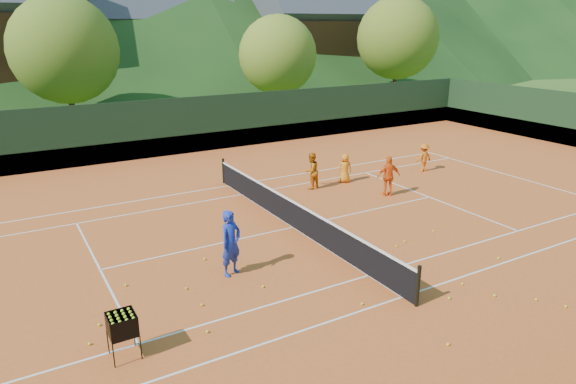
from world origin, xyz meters
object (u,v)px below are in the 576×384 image
student_b (389,176)px  ball_hopper (122,325)px  chalet_right (313,39)px  tennis_net (293,214)px  chalet_mid (160,43)px  student_a (311,171)px  student_c (345,168)px  student_d (424,157)px  coach (231,243)px

student_b → ball_hopper: student_b is taller
chalet_right → tennis_net: bearing=-123.7°
chalet_mid → chalet_right: chalet_right is taller
student_a → student_c: size_ratio=1.22×
student_d → ball_hopper: (-15.66, -7.40, 0.08)m
student_b → tennis_net: (-5.07, -1.01, -0.32)m
tennis_net → chalet_right: 36.37m
coach → student_d: coach is taller
chalet_mid → ball_hopper: bearing=-108.3°
coach → chalet_mid: bearing=53.5°
ball_hopper → student_b: bearing=24.7°
student_a → ball_hopper: bearing=19.5°
ball_hopper → chalet_right: chalet_right is taller
coach → chalet_mid: chalet_mid is taller
student_b → student_d: student_b is taller
coach → tennis_net: (3.25, 2.12, -0.44)m
coach → student_d: size_ratio=1.42×
coach → chalet_right: size_ratio=0.16×
ball_hopper → tennis_net: bearing=33.2°
chalet_right → student_b: bearing=-117.3°
chalet_mid → chalet_right: (14.00, -4.00, 0.27)m
ball_hopper → chalet_mid: (12.74, 38.41, 4.22)m
student_a → chalet_right: size_ratio=0.13×
student_b → student_c: (-0.42, 2.38, -0.18)m
chalet_right → ball_hopper: bearing=-127.8°
student_d → chalet_right: (11.08, 27.01, 4.57)m
student_b → student_c: size_ratio=1.29×
coach → student_c: (7.90, 5.51, -0.30)m
student_b → chalet_right: 32.90m
student_b → ball_hopper: 12.99m
coach → student_b: coach is taller
coach → student_b: (8.32, 3.13, -0.12)m
tennis_net → chalet_mid: chalet_mid is taller
student_d → tennis_net: (-8.92, -2.99, -0.16)m
student_d → chalet_mid: chalet_mid is taller
coach → ball_hopper: size_ratio=1.88×
chalet_mid → chalet_right: bearing=-15.9°
student_d → tennis_net: student_d is taller
student_b → ball_hopper: bearing=42.1°
chalet_mid → chalet_right: 14.56m
ball_hopper → chalet_right: (26.74, 34.41, 4.49)m
student_b → coach: bearing=38.0°
tennis_net → ball_hopper: (-6.74, -4.41, 0.25)m
student_a → tennis_net: 4.44m
student_a → student_d: size_ratio=1.18×
ball_hopper → student_d: bearing=25.3°
tennis_net → chalet_mid: 34.81m
coach → student_c: bearing=12.7°
student_a → student_b: (2.19, -2.36, 0.04)m
student_d → chalet_mid: size_ratio=0.10×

